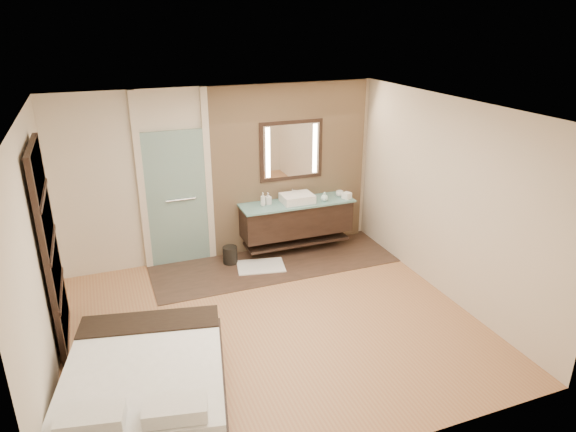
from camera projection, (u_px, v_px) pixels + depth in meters
name	position (u px, v px, depth m)	size (l,w,h in m)	color
floor	(272.00, 324.00, 6.50)	(5.00, 5.00, 0.00)	#A66945
tile_strip	(275.00, 263.00, 8.09)	(3.80, 1.30, 0.01)	#34251C
stone_wall	(290.00, 168.00, 8.30)	(2.60, 0.08, 2.70)	tan
vanity	(297.00, 218.00, 8.32)	(1.85, 0.55, 0.88)	black
mirror_unit	(291.00, 150.00, 8.14)	(1.06, 0.04, 0.96)	black
frosted_door	(176.00, 193.00, 7.75)	(1.10, 0.12, 2.70)	silver
shoji_partition	(50.00, 248.00, 5.77)	(0.06, 1.20, 2.40)	black
bed	(146.00, 388.00, 4.94)	(1.85, 2.14, 0.72)	black
bath_mat	(261.00, 266.00, 7.96)	(0.72, 0.50, 0.02)	white
waste_bin	(230.00, 255.00, 8.04)	(0.23, 0.23, 0.28)	black
tissue_box	(347.00, 196.00, 8.35)	(0.12, 0.12, 0.10)	white
soap_bottle_a	(263.00, 199.00, 8.01)	(0.08, 0.08, 0.21)	silver
soap_bottle_b	(268.00, 198.00, 8.08)	(0.09, 0.09, 0.19)	#B2B2B2
soap_bottle_c	(324.00, 197.00, 8.22)	(0.12, 0.12, 0.15)	#C1F3F1
cup	(340.00, 194.00, 8.45)	(0.12, 0.12, 0.09)	white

